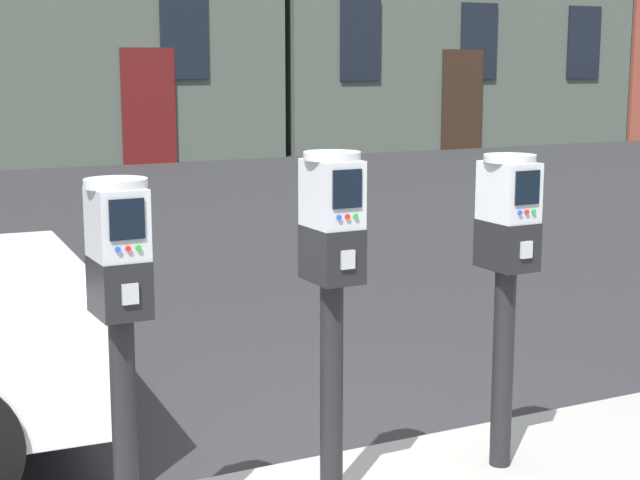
{
  "coord_description": "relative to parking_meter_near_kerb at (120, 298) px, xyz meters",
  "views": [
    {
      "loc": [
        -1.8,
        -3.53,
        1.86
      ],
      "look_at": [
        -0.09,
        -0.14,
        1.18
      ],
      "focal_mm": 55.9,
      "sensor_mm": 36.0,
      "label": 1
    }
  ],
  "objects": [
    {
      "name": "parking_meter_end_of_row",
      "position": [
        1.65,
        0.0,
        0.01
      ],
      "size": [
        0.22,
        0.25,
        1.35
      ],
      "rotation": [
        0.0,
        0.0,
        -1.56
      ],
      "color": "black",
      "rests_on": "sidewalk_slab"
    },
    {
      "name": "parking_meter_twin_adjacent",
      "position": [
        0.82,
        0.0,
        0.04
      ],
      "size": [
        0.22,
        0.25,
        1.39
      ],
      "rotation": [
        0.0,
        0.0,
        -1.56
      ],
      "color": "black",
      "rests_on": "sidewalk_slab"
    },
    {
      "name": "parking_meter_near_kerb",
      "position": [
        0.0,
        0.0,
        0.0
      ],
      "size": [
        0.22,
        0.25,
        1.33
      ],
      "rotation": [
        0.0,
        0.0,
        -1.56
      ],
      "color": "black",
      "rests_on": "sidewalk_slab"
    }
  ]
}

